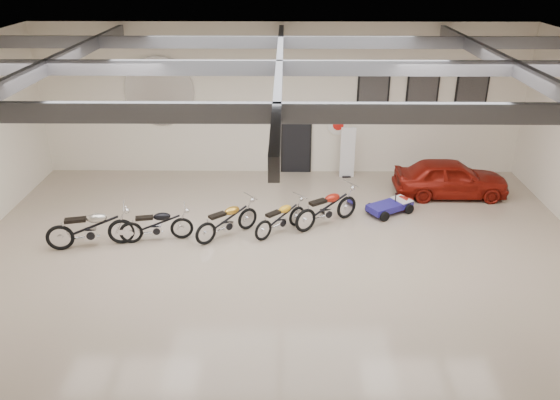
{
  "coord_description": "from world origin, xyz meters",
  "views": [
    {
      "loc": [
        0.13,
        -11.7,
        7.05
      ],
      "look_at": [
        0.0,
        1.2,
        1.1
      ],
      "focal_mm": 35.0,
      "sensor_mm": 36.0,
      "label": 1
    }
  ],
  "objects_px": {
    "go_kart": "(394,203)",
    "vintage_car": "(451,178)",
    "motorcycle_yellow": "(281,217)",
    "banner_stand": "(348,152)",
    "motorcycle_red": "(327,207)",
    "motorcycle_silver": "(90,227)",
    "motorcycle_black": "(156,224)",
    "motorcycle_gold": "(227,220)"
  },
  "relations": [
    {
      "from": "go_kart",
      "to": "vintage_car",
      "type": "relative_size",
      "value": 0.48
    },
    {
      "from": "go_kart",
      "to": "vintage_car",
      "type": "bearing_deg",
      "value": 0.13
    },
    {
      "from": "motorcycle_silver",
      "to": "vintage_car",
      "type": "distance_m",
      "value": 10.68
    },
    {
      "from": "motorcycle_yellow",
      "to": "banner_stand",
      "type": "bearing_deg",
      "value": 18.07
    },
    {
      "from": "go_kart",
      "to": "motorcycle_black",
      "type": "bearing_deg",
      "value": 163.53
    },
    {
      "from": "motorcycle_yellow",
      "to": "go_kart",
      "type": "distance_m",
      "value": 3.55
    },
    {
      "from": "motorcycle_silver",
      "to": "motorcycle_yellow",
      "type": "bearing_deg",
      "value": -3.96
    },
    {
      "from": "vintage_car",
      "to": "motorcycle_black",
      "type": "bearing_deg",
      "value": 110.02
    },
    {
      "from": "banner_stand",
      "to": "motorcycle_red",
      "type": "distance_m",
      "value": 3.68
    },
    {
      "from": "banner_stand",
      "to": "motorcycle_red",
      "type": "bearing_deg",
      "value": -106.6
    },
    {
      "from": "motorcycle_gold",
      "to": "motorcycle_red",
      "type": "height_order",
      "value": "motorcycle_red"
    },
    {
      "from": "motorcycle_yellow",
      "to": "go_kart",
      "type": "bearing_deg",
      "value": -21.59
    },
    {
      "from": "motorcycle_red",
      "to": "motorcycle_yellow",
      "type": "bearing_deg",
      "value": 166.09
    },
    {
      "from": "motorcycle_black",
      "to": "motorcycle_silver",
      "type": "bearing_deg",
      "value": -179.58
    },
    {
      "from": "motorcycle_gold",
      "to": "vintage_car",
      "type": "xyz_separation_m",
      "value": [
        6.69,
        2.76,
        0.09
      ]
    },
    {
      "from": "banner_stand",
      "to": "motorcycle_red",
      "type": "xyz_separation_m",
      "value": [
        -0.93,
        -3.55,
        -0.35
      ]
    },
    {
      "from": "banner_stand",
      "to": "go_kart",
      "type": "bearing_deg",
      "value": -70.1
    },
    {
      "from": "motorcycle_black",
      "to": "vintage_car",
      "type": "bearing_deg",
      "value": 8.25
    },
    {
      "from": "motorcycle_silver",
      "to": "motorcycle_red",
      "type": "relative_size",
      "value": 1.04
    },
    {
      "from": "motorcycle_yellow",
      "to": "motorcycle_red",
      "type": "bearing_deg",
      "value": -22.4
    },
    {
      "from": "motorcycle_red",
      "to": "vintage_car",
      "type": "distance_m",
      "value": 4.48
    },
    {
      "from": "motorcycle_silver",
      "to": "motorcycle_black",
      "type": "distance_m",
      "value": 1.65
    },
    {
      "from": "banner_stand",
      "to": "vintage_car",
      "type": "distance_m",
      "value": 3.42
    },
    {
      "from": "motorcycle_silver",
      "to": "motorcycle_black",
      "type": "height_order",
      "value": "motorcycle_silver"
    },
    {
      "from": "go_kart",
      "to": "motorcycle_gold",
      "type": "bearing_deg",
      "value": 166.23
    },
    {
      "from": "motorcycle_silver",
      "to": "go_kart",
      "type": "bearing_deg",
      "value": 1.12
    },
    {
      "from": "motorcycle_silver",
      "to": "motorcycle_gold",
      "type": "xyz_separation_m",
      "value": [
        3.45,
        0.6,
        -0.06
      ]
    },
    {
      "from": "motorcycle_black",
      "to": "vintage_car",
      "type": "xyz_separation_m",
      "value": [
        8.52,
        3.02,
        0.1
      ]
    },
    {
      "from": "motorcycle_gold",
      "to": "motorcycle_yellow",
      "type": "distance_m",
      "value": 1.44
    },
    {
      "from": "banner_stand",
      "to": "vintage_car",
      "type": "xyz_separation_m",
      "value": [
        3.06,
        -1.5,
        -0.3
      ]
    },
    {
      "from": "motorcycle_yellow",
      "to": "vintage_car",
      "type": "relative_size",
      "value": 0.51
    },
    {
      "from": "go_kart",
      "to": "banner_stand",
      "type": "bearing_deg",
      "value": 80.09
    },
    {
      "from": "go_kart",
      "to": "vintage_car",
      "type": "height_order",
      "value": "vintage_car"
    },
    {
      "from": "motorcycle_silver",
      "to": "go_kart",
      "type": "distance_m",
      "value": 8.45
    },
    {
      "from": "motorcycle_gold",
      "to": "go_kart",
      "type": "distance_m",
      "value": 4.97
    },
    {
      "from": "motorcycle_yellow",
      "to": "motorcycle_silver",
      "type": "bearing_deg",
      "value": 146.24
    },
    {
      "from": "motorcycle_black",
      "to": "go_kart",
      "type": "bearing_deg",
      "value": 4.06
    },
    {
      "from": "banner_stand",
      "to": "motorcycle_yellow",
      "type": "height_order",
      "value": "banner_stand"
    },
    {
      "from": "banner_stand",
      "to": "vintage_car",
      "type": "height_order",
      "value": "banner_stand"
    },
    {
      "from": "motorcycle_gold",
      "to": "vintage_car",
      "type": "bearing_deg",
      "value": -17.53
    },
    {
      "from": "banner_stand",
      "to": "vintage_car",
      "type": "bearing_deg",
      "value": -28.12
    },
    {
      "from": "go_kart",
      "to": "vintage_car",
      "type": "distance_m",
      "value": 2.33
    }
  ]
}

